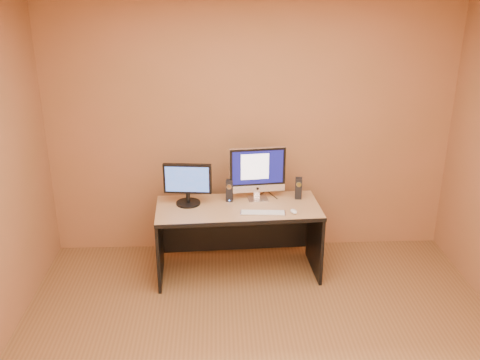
# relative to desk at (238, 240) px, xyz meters

# --- Properties ---
(walls) EXTENTS (4.00, 4.00, 2.60)m
(walls) POSITION_rel_desk_xyz_m (0.15, -1.43, 0.95)
(walls) COLOR #955B3C
(walls) RESTS_ON ground
(desk) EXTENTS (1.54, 0.73, 0.70)m
(desk) POSITION_rel_desk_xyz_m (0.00, 0.00, 0.00)
(desk) COLOR #AA7C55
(desk) RESTS_ON ground
(imac) EXTENTS (0.55, 0.25, 0.52)m
(imac) POSITION_rel_desk_xyz_m (0.19, 0.17, 0.61)
(imac) COLOR silver
(imac) RESTS_ON desk
(second_monitor) EXTENTS (0.47, 0.27, 0.40)m
(second_monitor) POSITION_rel_desk_xyz_m (-0.46, 0.09, 0.55)
(second_monitor) COLOR black
(second_monitor) RESTS_ON desk
(speaker_left) EXTENTS (0.07, 0.08, 0.21)m
(speaker_left) POSITION_rel_desk_xyz_m (-0.08, 0.15, 0.45)
(speaker_left) COLOR black
(speaker_left) RESTS_ON desk
(speaker_right) EXTENTS (0.07, 0.08, 0.21)m
(speaker_right) POSITION_rel_desk_xyz_m (0.58, 0.18, 0.45)
(speaker_right) COLOR black
(speaker_right) RESTS_ON desk
(keyboard) EXTENTS (0.41, 0.14, 0.02)m
(keyboard) POSITION_rel_desk_xyz_m (0.22, -0.16, 0.36)
(keyboard) COLOR silver
(keyboard) RESTS_ON desk
(mouse) EXTENTS (0.07, 0.11, 0.03)m
(mouse) POSITION_rel_desk_xyz_m (0.49, -0.16, 0.37)
(mouse) COLOR white
(mouse) RESTS_ON desk
(cable_a) EXTENTS (0.08, 0.20, 0.01)m
(cable_a) POSITION_rel_desk_xyz_m (0.34, 0.26, 0.35)
(cable_a) COLOR black
(cable_a) RESTS_ON desk
(cable_b) EXTENTS (0.10, 0.15, 0.01)m
(cable_b) POSITION_rel_desk_xyz_m (0.24, 0.29, 0.35)
(cable_b) COLOR black
(cable_b) RESTS_ON desk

